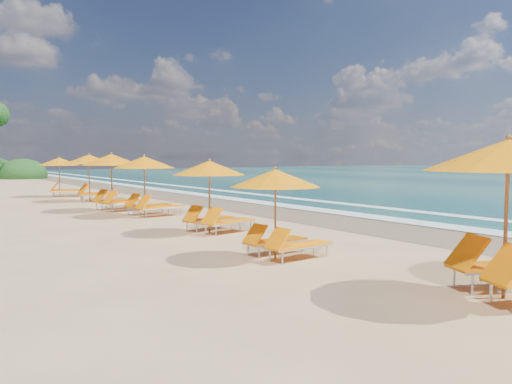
# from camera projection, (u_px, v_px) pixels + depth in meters

# --- Properties ---
(ground) EXTENTS (160.00, 160.00, 0.00)m
(ground) POSITION_uv_depth(u_px,v_px,m) (256.00, 230.00, 16.08)
(ground) COLOR #D7AF7E
(ground) RESTS_ON ground
(wet_sand) EXTENTS (4.00, 160.00, 0.01)m
(wet_sand) POSITION_uv_depth(u_px,v_px,m) (346.00, 220.00, 18.35)
(wet_sand) COLOR #836F4E
(wet_sand) RESTS_ON ground
(surf_foam) EXTENTS (4.00, 160.00, 0.01)m
(surf_foam) POSITION_uv_depth(u_px,v_px,m) (396.00, 215.00, 19.88)
(surf_foam) COLOR white
(surf_foam) RESTS_ON ground
(station_3) EXTENTS (2.33, 2.17, 2.10)m
(station_3) POSITION_uv_depth(u_px,v_px,m) (281.00, 207.00, 11.50)
(station_3) COLOR olive
(station_3) RESTS_ON ground
(station_4) EXTENTS (2.75, 2.63, 2.26)m
(station_4) POSITION_uv_depth(u_px,v_px,m) (214.00, 191.00, 15.41)
(station_4) COLOR olive
(station_4) RESTS_ON ground
(station_5) EXTENTS (2.77, 2.61, 2.40)m
(station_5) POSITION_uv_depth(u_px,v_px,m) (149.00, 182.00, 19.72)
(station_5) COLOR olive
(station_5) RESTS_ON ground
(station_6) EXTENTS (2.93, 2.77, 2.51)m
(station_6) POSITION_uv_depth(u_px,v_px,m) (116.00, 178.00, 21.65)
(station_6) COLOR olive
(station_6) RESTS_ON ground
(station_7) EXTENTS (2.98, 2.84, 2.51)m
(station_7) POSITION_uv_depth(u_px,v_px,m) (93.00, 174.00, 26.27)
(station_7) COLOR olive
(station_7) RESTS_ON ground
(station_8) EXTENTS (2.95, 2.88, 2.33)m
(station_8) POSITION_uv_depth(u_px,v_px,m) (63.00, 174.00, 29.30)
(station_8) COLOR olive
(station_8) RESTS_ON ground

